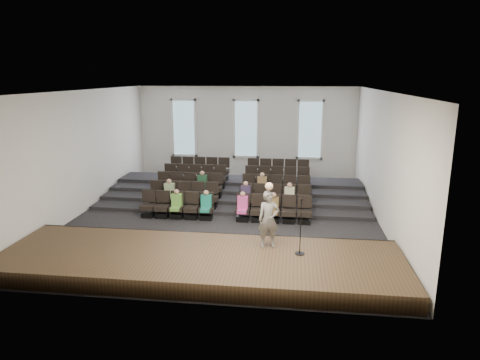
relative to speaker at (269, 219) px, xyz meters
name	(u,v)px	position (x,y,z in m)	size (l,w,h in m)	color
ground	(227,215)	(-1.95, 4.24, -1.37)	(14.00, 14.00, 0.00)	black
ceiling	(226,90)	(-1.95, 4.24, 3.64)	(12.00, 14.00, 0.02)	white
wall_back	(246,132)	(-1.95, 11.26, 1.13)	(12.00, 0.04, 5.00)	silver
wall_front	(180,209)	(-1.95, -2.78, 1.13)	(12.00, 0.04, 5.00)	silver
wall_left	(82,152)	(-7.97, 4.24, 1.13)	(0.04, 14.00, 5.00)	silver
wall_right	(383,159)	(4.07, 4.24, 1.13)	(0.04, 14.00, 5.00)	silver
stage	(200,262)	(-1.95, -0.86, -1.12)	(11.80, 3.60, 0.50)	#422F1C
stage_lip	(211,240)	(-1.95, 0.91, -1.12)	(11.80, 0.06, 0.52)	black
risers	(237,190)	(-1.95, 7.41, -1.17)	(11.80, 4.80, 0.60)	black
seating_rows	(232,189)	(-1.95, 5.78, -0.69)	(6.80, 4.70, 1.67)	black
windows	(246,129)	(-1.95, 11.20, 1.33)	(8.44, 0.10, 3.24)	white
audience	(229,195)	(-1.87, 4.46, -0.57)	(5.45, 2.64, 1.10)	#67A642
speaker	(269,219)	(0.00, 0.00, 0.00)	(0.63, 0.42, 1.74)	#615F5C
mic_stand	(300,238)	(0.95, -0.47, -0.37)	(0.28, 0.28, 1.69)	black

